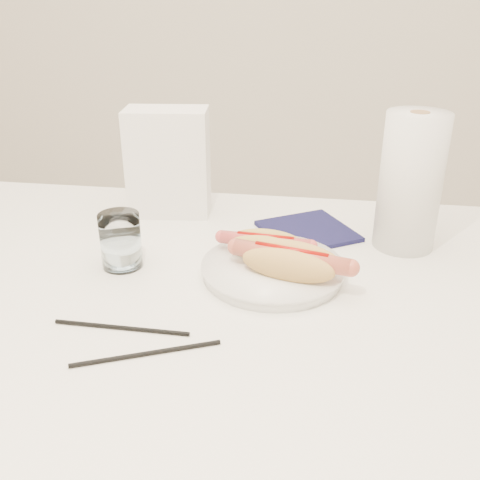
# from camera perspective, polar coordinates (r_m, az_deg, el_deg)

# --- Properties ---
(table) EXTENTS (1.20, 0.80, 0.75)m
(table) POSITION_cam_1_polar(r_m,az_deg,el_deg) (0.91, -5.03, -7.59)
(table) COLOR white
(table) RESTS_ON ground
(plate) EXTENTS (0.25, 0.25, 0.02)m
(plate) POSITION_cam_1_polar(r_m,az_deg,el_deg) (0.88, 3.40, -3.23)
(plate) COLOR white
(plate) RESTS_ON table
(hotdog_left) EXTENTS (0.15, 0.07, 0.04)m
(hotdog_left) POSITION_cam_1_polar(r_m,az_deg,el_deg) (0.90, 2.64, -0.50)
(hotdog_left) COLOR #D0B153
(hotdog_left) RESTS_ON plate
(hotdog_right) EXTENTS (0.18, 0.11, 0.05)m
(hotdog_right) POSITION_cam_1_polar(r_m,az_deg,el_deg) (0.84, 5.28, -2.22)
(hotdog_right) COLOR #DAA655
(hotdog_right) RESTS_ON plate
(water_glass) EXTENTS (0.07, 0.07, 0.09)m
(water_glass) POSITION_cam_1_polar(r_m,az_deg,el_deg) (0.92, -12.24, -0.05)
(water_glass) COLOR white
(water_glass) RESTS_ON table
(chopstick_near) EXTENTS (0.19, 0.01, 0.01)m
(chopstick_near) POSITION_cam_1_polar(r_m,az_deg,el_deg) (0.77, -12.15, -8.85)
(chopstick_near) COLOR black
(chopstick_near) RESTS_ON table
(chopstick_far) EXTENTS (0.18, 0.08, 0.01)m
(chopstick_far) POSITION_cam_1_polar(r_m,az_deg,el_deg) (0.72, -9.63, -11.50)
(chopstick_far) COLOR black
(chopstick_far) RESTS_ON table
(napkin_box) EXTENTS (0.17, 0.10, 0.21)m
(napkin_box) POSITION_cam_1_polar(r_m,az_deg,el_deg) (1.10, -7.41, 7.96)
(napkin_box) COLOR white
(napkin_box) RESTS_ON table
(navy_napkin) EXTENTS (0.21, 0.21, 0.01)m
(navy_napkin) POSITION_cam_1_polar(r_m,az_deg,el_deg) (1.04, 7.01, 0.92)
(navy_napkin) COLOR #121238
(navy_napkin) RESTS_ON table
(paper_towel_roll) EXTENTS (0.13, 0.13, 0.24)m
(paper_towel_roll) POSITION_cam_1_polar(r_m,az_deg,el_deg) (0.99, 17.20, 5.72)
(paper_towel_roll) COLOR white
(paper_towel_roll) RESTS_ON table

